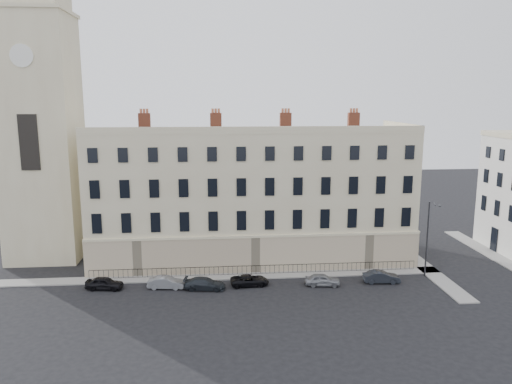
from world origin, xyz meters
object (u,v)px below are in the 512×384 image
car_e (323,280)px  car_a (104,283)px  car_b (166,282)px  car_f (381,277)px  streetlamp (428,236)px  car_c (205,284)px  car_d (250,280)px

car_e → car_a: bearing=94.6°
car_b → car_e: car_e is taller
car_e → car_f: bearing=-80.7°
streetlamp → car_b: bearing=-159.3°
car_b → car_c: (3.84, -0.61, -0.01)m
car_d → car_f: car_f is taller
car_d → car_e: 7.38m
car_e → streetlamp: size_ratio=0.44×
car_a → car_f: (27.97, -0.71, -0.01)m
car_f → car_b: bearing=93.5°
car_a → car_f: size_ratio=0.99×
car_d → car_e: (7.35, -0.67, 0.06)m
car_a → car_c: 9.97m
car_c → car_f: car_f is taller
car_a → car_f: bearing=-83.2°
car_a → car_d: bearing=-82.8°
car_d → car_c: bearing=93.8°
car_c → car_d: bearing=-73.9°
car_f → streetlamp: (5.29, 1.29, 3.89)m
car_c → streetlamp: size_ratio=0.50×
car_c → streetlamp: bearing=-78.3°
car_d → car_e: car_e is taller
car_f → car_a: bearing=93.2°
car_d → streetlamp: (18.82, 0.85, 3.97)m
car_a → car_d: 14.44m
car_d → car_a: bearing=84.7°
car_a → car_b: bearing=-84.5°
car_f → car_d: bearing=92.8°
car_d → streetlamp: streetlamp is taller
car_d → car_e: bearing=-99.5°
car_a → car_c: (9.93, -0.90, -0.03)m
car_f → car_e: bearing=96.8°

